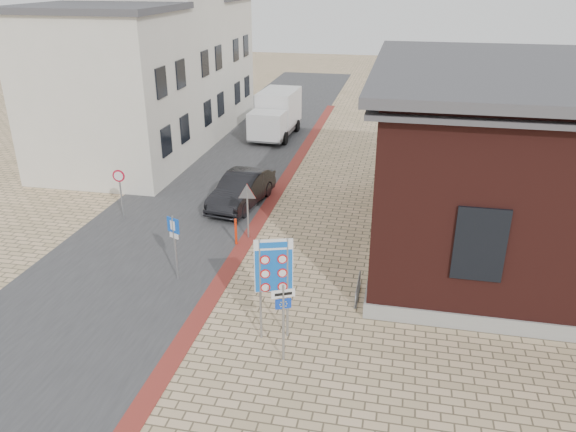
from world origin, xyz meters
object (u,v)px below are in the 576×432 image
Objects in this scene: box_truck at (276,114)px; border_sign at (274,268)px; sedan at (242,190)px; bollard at (236,232)px; essen_sign at (283,312)px; parking_sign at (174,237)px.

box_truck is 21.59m from border_sign.
sedan is 4.19× the size of bollard.
box_truck is at bearing 97.25° from bollard.
sedan is at bearing -82.16° from box_truck.
bollard is at bearing 92.19° from essen_sign.
essen_sign is 2.18× the size of bollard.
border_sign is at bearing -63.11° from bollard.
essen_sign is 0.98× the size of parking_sign.
sedan reaches higher than bollard.
border_sign is (3.70, -9.45, 1.53)m from sedan.
border_sign is 1.30m from essen_sign.
bollard is at bearing 99.20° from border_sign.
parking_sign is at bearing 117.38° from essen_sign.
border_sign is at bearing 91.63° from essen_sign.
box_truck reaches higher than bollard.
border_sign is 1.32× the size of parking_sign.
box_truck reaches higher than parking_sign.
essen_sign is (0.48, -0.97, -0.73)m from border_sign.
box_truck is 18.52m from parking_sign.
parking_sign is 3.40m from bollard.
sedan is 1.92× the size of essen_sign.
border_sign is 1.34× the size of essen_sign.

